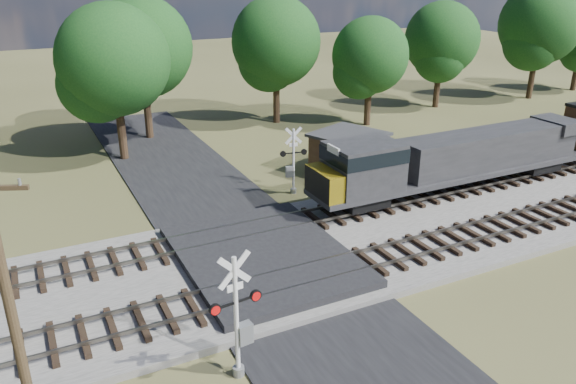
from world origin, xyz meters
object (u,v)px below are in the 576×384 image
utility_pole (11,311)px  equipment_shed (348,154)px  crossing_signal_near (239,326)px  crossing_signal_far (292,166)px

utility_pole → equipment_shed: (19.35, 14.81, -3.00)m
crossing_signal_near → equipment_shed: bearing=40.9°
crossing_signal_near → equipment_shed: 19.73m
utility_pole → equipment_shed: utility_pole is taller
crossing_signal_far → equipment_shed: bearing=-154.2°
utility_pole → equipment_shed: size_ratio=1.60×
utility_pole → crossing_signal_near: bearing=25.3°
utility_pole → crossing_signal_far: bearing=66.2°
crossing_signal_far → equipment_shed: crossing_signal_far is taller
crossing_signal_near → crossing_signal_far: bearing=50.2°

